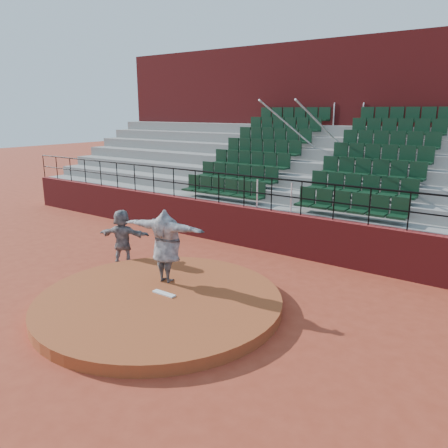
# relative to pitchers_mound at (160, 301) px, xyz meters

# --- Properties ---
(ground) EXTENTS (90.00, 90.00, 0.00)m
(ground) POSITION_rel_pitchers_mound_xyz_m (0.00, 0.00, -0.12)
(ground) COLOR #9D3923
(ground) RESTS_ON ground
(pitchers_mound) EXTENTS (5.50, 5.50, 0.25)m
(pitchers_mound) POSITION_rel_pitchers_mound_xyz_m (0.00, 0.00, 0.00)
(pitchers_mound) COLOR #9B4622
(pitchers_mound) RESTS_ON ground
(pitching_rubber) EXTENTS (0.60, 0.15, 0.03)m
(pitching_rubber) POSITION_rel_pitchers_mound_xyz_m (0.00, 0.15, 0.14)
(pitching_rubber) COLOR white
(pitching_rubber) RESTS_ON pitchers_mound
(boundary_wall) EXTENTS (24.00, 0.30, 1.30)m
(boundary_wall) POSITION_rel_pitchers_mound_xyz_m (0.00, 5.00, 0.53)
(boundary_wall) COLOR maroon
(boundary_wall) RESTS_ON ground
(wall_railing) EXTENTS (24.04, 0.05, 1.03)m
(wall_railing) POSITION_rel_pitchers_mound_xyz_m (0.00, 5.00, 1.90)
(wall_railing) COLOR black
(wall_railing) RESTS_ON boundary_wall
(seating_deck) EXTENTS (24.00, 5.97, 4.63)m
(seating_deck) POSITION_rel_pitchers_mound_xyz_m (0.00, 8.65, 1.32)
(seating_deck) COLOR gray
(seating_deck) RESTS_ON ground
(press_box_facade) EXTENTS (24.00, 3.00, 7.10)m
(press_box_facade) POSITION_rel_pitchers_mound_xyz_m (0.00, 12.60, 3.43)
(press_box_facade) COLOR maroon
(press_box_facade) RESTS_ON ground
(pitcher) EXTENTS (2.27, 0.91, 1.80)m
(pitcher) POSITION_rel_pitchers_mound_xyz_m (-0.49, 0.80, 1.02)
(pitcher) COLOR black
(pitcher) RESTS_ON pitchers_mound
(fielder) EXTENTS (1.55, 1.04, 1.61)m
(fielder) POSITION_rel_pitchers_mound_xyz_m (-2.83, 1.49, 0.68)
(fielder) COLOR black
(fielder) RESTS_ON ground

